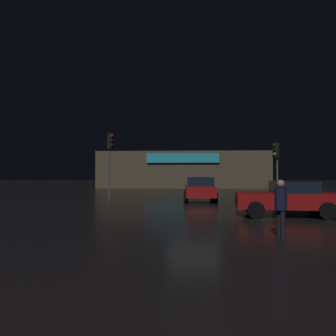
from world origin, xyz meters
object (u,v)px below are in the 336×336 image
object	(u,v)px
store_building	(183,170)
pedestrian	(281,204)
traffic_signal_cross_left	(110,149)
car_near	(200,189)
traffic_signal_main	(276,157)
car_far	(288,198)

from	to	relation	value
store_building	pedestrian	size ratio (longest dim) A/B	11.90
traffic_signal_cross_left	car_near	bearing A→B (deg)	-3.00
store_building	traffic_signal_cross_left	world-z (taller)	traffic_signal_cross_left
traffic_signal_main	car_near	distance (m)	5.13
traffic_signal_cross_left	car_far	xyz separation A→B (m)	(9.28, -7.44, -2.59)
store_building	traffic_signal_cross_left	bearing A→B (deg)	-101.85
traffic_signal_cross_left	car_near	world-z (taller)	traffic_signal_cross_left
store_building	traffic_signal_cross_left	xyz separation A→B (m)	(-4.43, -21.11, 1.26)
traffic_signal_cross_left	car_far	bearing A→B (deg)	-38.73
store_building	traffic_signal_main	distance (m)	22.35
traffic_signal_cross_left	traffic_signal_main	bearing A→B (deg)	-2.07
traffic_signal_cross_left	car_far	world-z (taller)	traffic_signal_cross_left
car_far	pedestrian	world-z (taller)	pedestrian
store_building	car_near	world-z (taller)	store_building
car_near	traffic_signal_cross_left	bearing A→B (deg)	177.00
car_far	pedestrian	size ratio (longest dim) A/B	2.58
pedestrian	car_near	bearing A→B (deg)	98.93
store_building	car_near	size ratio (longest dim) A/B	5.09
car_far	pedestrian	distance (m)	5.18
traffic_signal_main	pedestrian	size ratio (longest dim) A/B	2.21
traffic_signal_cross_left	car_far	size ratio (longest dim) A/B	1.03
store_building	traffic_signal_main	xyz separation A→B (m)	(6.10, -21.49, 0.67)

